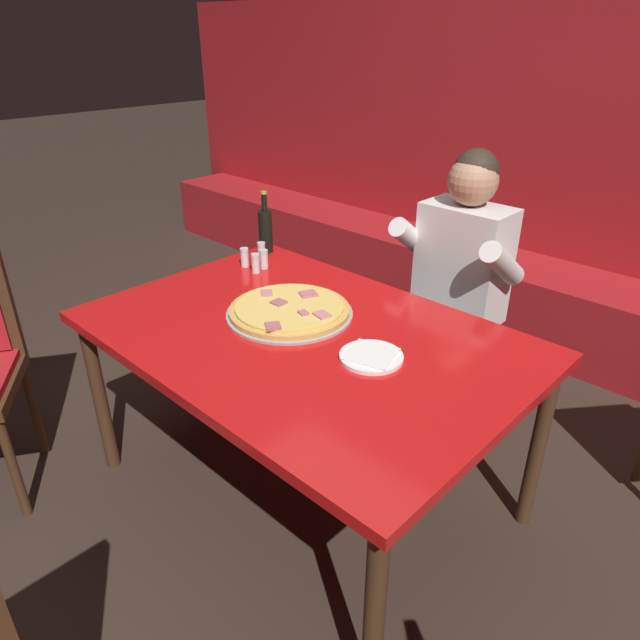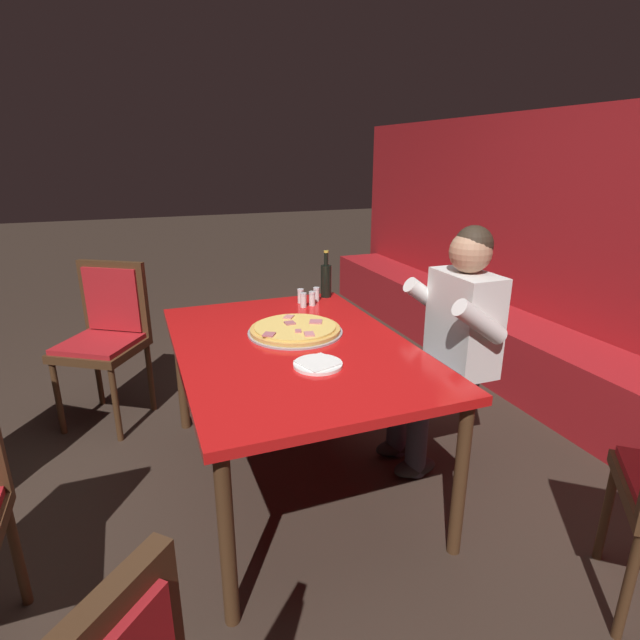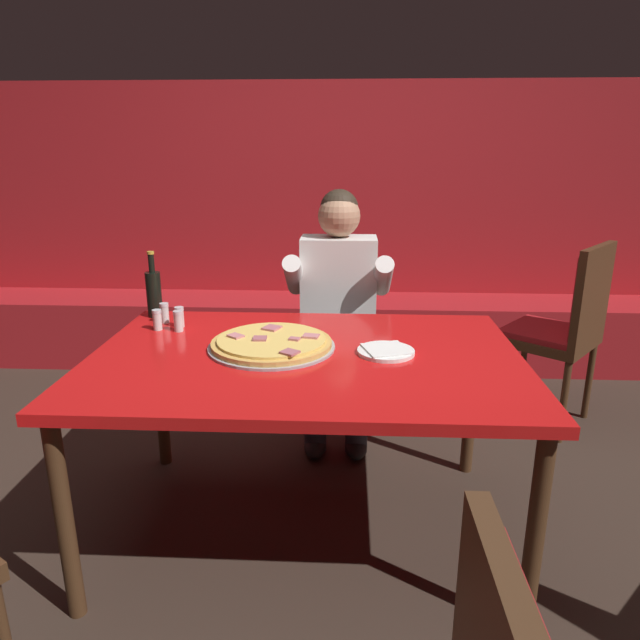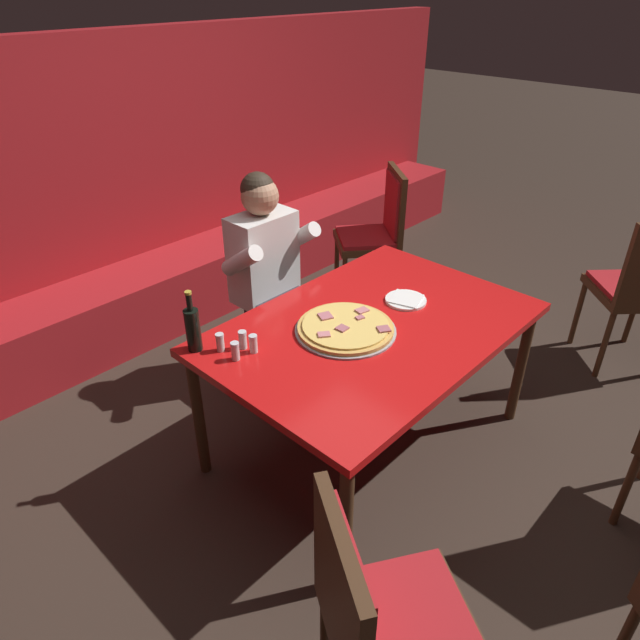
{
  "view_description": "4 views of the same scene",
  "coord_description": "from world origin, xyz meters",
  "px_view_note": "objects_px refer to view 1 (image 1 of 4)",
  "views": [
    {
      "loc": [
        1.27,
        -1.25,
        1.71
      ],
      "look_at": [
        0.02,
        0.06,
        0.78
      ],
      "focal_mm": 32.0,
      "sensor_mm": 36.0,
      "label": 1
    },
    {
      "loc": [
        2.11,
        -0.66,
        1.6
      ],
      "look_at": [
        -0.11,
        0.18,
        0.81
      ],
      "focal_mm": 28.0,
      "sensor_mm": 36.0,
      "label": 2
    },
    {
      "loc": [
        0.15,
        -1.95,
        1.47
      ],
      "look_at": [
        0.05,
        0.04,
        0.87
      ],
      "focal_mm": 32.0,
      "sensor_mm": 36.0,
      "label": 3
    },
    {
      "loc": [
        -1.85,
        -1.4,
        2.19
      ],
      "look_at": [
        -0.19,
        0.17,
        0.79
      ],
      "focal_mm": 32.0,
      "sensor_mm": 36.0,
      "label": 4
    }
  ],
  "objects_px": {
    "shaker_oregano": "(245,258)",
    "pizza": "(290,310)",
    "main_dining_table": "(304,347)",
    "shaker_parmesan": "(264,260)",
    "plate_white_paper": "(371,356)",
    "shaker_red_pepper_flakes": "(256,264)",
    "beer_bottle": "(265,229)",
    "shaker_black_pepper": "(261,252)",
    "diner_seated_blue_shirt": "(451,284)"
  },
  "relations": [
    {
      "from": "shaker_oregano",
      "to": "pizza",
      "type": "bearing_deg",
      "value": -21.55
    },
    {
      "from": "main_dining_table",
      "to": "pizza",
      "type": "relative_size",
      "value": 3.29
    },
    {
      "from": "main_dining_table",
      "to": "pizza",
      "type": "height_order",
      "value": "pizza"
    },
    {
      "from": "pizza",
      "to": "shaker_parmesan",
      "type": "distance_m",
      "value": 0.48
    },
    {
      "from": "plate_white_paper",
      "to": "shaker_red_pepper_flakes",
      "type": "height_order",
      "value": "shaker_red_pepper_flakes"
    },
    {
      "from": "beer_bottle",
      "to": "shaker_parmesan",
      "type": "distance_m",
      "value": 0.22
    },
    {
      "from": "plate_white_paper",
      "to": "shaker_oregano",
      "type": "distance_m",
      "value": 0.95
    },
    {
      "from": "plate_white_paper",
      "to": "shaker_red_pepper_flakes",
      "type": "xyz_separation_m",
      "value": [
        -0.83,
        0.22,
        0.03
      ]
    },
    {
      "from": "beer_bottle",
      "to": "shaker_red_pepper_flakes",
      "type": "bearing_deg",
      "value": -51.52
    },
    {
      "from": "pizza",
      "to": "shaker_oregano",
      "type": "height_order",
      "value": "shaker_oregano"
    },
    {
      "from": "shaker_parmesan",
      "to": "beer_bottle",
      "type": "bearing_deg",
      "value": 135.84
    },
    {
      "from": "beer_bottle",
      "to": "plate_white_paper",
      "type": "bearing_deg",
      "value": -23.25
    },
    {
      "from": "plate_white_paper",
      "to": "shaker_oregano",
      "type": "xyz_separation_m",
      "value": [
        -0.92,
        0.23,
        0.03
      ]
    },
    {
      "from": "plate_white_paper",
      "to": "shaker_parmesan",
      "type": "distance_m",
      "value": 0.89
    },
    {
      "from": "pizza",
      "to": "shaker_oregano",
      "type": "distance_m",
      "value": 0.54
    },
    {
      "from": "shaker_red_pepper_flakes",
      "to": "shaker_parmesan",
      "type": "bearing_deg",
      "value": 101.26
    },
    {
      "from": "pizza",
      "to": "shaker_black_pepper",
      "type": "relative_size",
      "value": 5.53
    },
    {
      "from": "main_dining_table",
      "to": "shaker_black_pepper",
      "type": "relative_size",
      "value": 18.2
    },
    {
      "from": "main_dining_table",
      "to": "pizza",
      "type": "xyz_separation_m",
      "value": [
        -0.13,
        0.06,
        0.08
      ]
    },
    {
      "from": "plate_white_paper",
      "to": "shaker_black_pepper",
      "type": "xyz_separation_m",
      "value": [
        -0.92,
        0.34,
        0.03
      ]
    },
    {
      "from": "main_dining_table",
      "to": "shaker_parmesan",
      "type": "relative_size",
      "value": 18.2
    },
    {
      "from": "beer_bottle",
      "to": "shaker_red_pepper_flakes",
      "type": "distance_m",
      "value": 0.27
    },
    {
      "from": "pizza",
      "to": "plate_white_paper",
      "type": "distance_m",
      "value": 0.43
    },
    {
      "from": "pizza",
      "to": "shaker_black_pepper",
      "type": "xyz_separation_m",
      "value": [
        -0.5,
        0.3,
        0.02
      ]
    },
    {
      "from": "diner_seated_blue_shirt",
      "to": "shaker_red_pepper_flakes",
      "type": "bearing_deg",
      "value": -138.42
    },
    {
      "from": "main_dining_table",
      "to": "shaker_red_pepper_flakes",
      "type": "relative_size",
      "value": 18.2
    },
    {
      "from": "beer_bottle",
      "to": "shaker_parmesan",
      "type": "relative_size",
      "value": 3.4
    },
    {
      "from": "pizza",
      "to": "shaker_parmesan",
      "type": "height_order",
      "value": "shaker_parmesan"
    },
    {
      "from": "pizza",
      "to": "diner_seated_blue_shirt",
      "type": "xyz_separation_m",
      "value": [
        0.23,
        0.75,
        -0.06
      ]
    },
    {
      "from": "pizza",
      "to": "shaker_oregano",
      "type": "relative_size",
      "value": 5.53
    },
    {
      "from": "shaker_black_pepper",
      "to": "shaker_parmesan",
      "type": "height_order",
      "value": "same"
    },
    {
      "from": "shaker_black_pepper",
      "to": "shaker_red_pepper_flakes",
      "type": "bearing_deg",
      "value": -51.01
    },
    {
      "from": "shaker_red_pepper_flakes",
      "to": "shaker_oregano",
      "type": "bearing_deg",
      "value": 171.65
    },
    {
      "from": "shaker_parmesan",
      "to": "diner_seated_blue_shirt",
      "type": "bearing_deg",
      "value": 38.02
    },
    {
      "from": "pizza",
      "to": "beer_bottle",
      "type": "height_order",
      "value": "beer_bottle"
    },
    {
      "from": "beer_bottle",
      "to": "shaker_oregano",
      "type": "height_order",
      "value": "beer_bottle"
    },
    {
      "from": "beer_bottle",
      "to": "shaker_black_pepper",
      "type": "height_order",
      "value": "beer_bottle"
    },
    {
      "from": "beer_bottle",
      "to": "shaker_parmesan",
      "type": "bearing_deg",
      "value": -44.16
    },
    {
      "from": "beer_bottle",
      "to": "diner_seated_blue_shirt",
      "type": "distance_m",
      "value": 0.9
    },
    {
      "from": "main_dining_table",
      "to": "shaker_parmesan",
      "type": "bearing_deg",
      "value": 151.42
    },
    {
      "from": "shaker_black_pepper",
      "to": "shaker_oregano",
      "type": "bearing_deg",
      "value": -88.81
    },
    {
      "from": "pizza",
      "to": "diner_seated_blue_shirt",
      "type": "height_order",
      "value": "diner_seated_blue_shirt"
    },
    {
      "from": "plate_white_paper",
      "to": "shaker_parmesan",
      "type": "relative_size",
      "value": 2.44
    },
    {
      "from": "main_dining_table",
      "to": "pizza",
      "type": "bearing_deg",
      "value": 156.27
    },
    {
      "from": "main_dining_table",
      "to": "shaker_red_pepper_flakes",
      "type": "bearing_deg",
      "value": 155.87
    },
    {
      "from": "shaker_red_pepper_flakes",
      "to": "diner_seated_blue_shirt",
      "type": "distance_m",
      "value": 0.86
    },
    {
      "from": "shaker_parmesan",
      "to": "shaker_oregano",
      "type": "height_order",
      "value": "same"
    },
    {
      "from": "plate_white_paper",
      "to": "beer_bottle",
      "type": "distance_m",
      "value": 1.09
    },
    {
      "from": "shaker_oregano",
      "to": "shaker_red_pepper_flakes",
      "type": "xyz_separation_m",
      "value": [
        0.09,
        -0.01,
        0.0
      ]
    },
    {
      "from": "pizza",
      "to": "shaker_red_pepper_flakes",
      "type": "distance_m",
      "value": 0.45
    }
  ]
}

